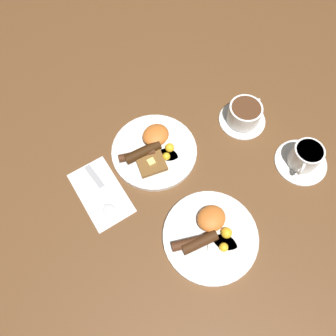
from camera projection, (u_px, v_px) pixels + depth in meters
ground_plane at (154, 152)px, 0.96m from camera, size 3.00×3.00×0.00m
breakfast_plate_near at (154, 150)px, 0.95m from camera, size 0.25×0.25×0.05m
breakfast_plate_far at (210, 235)px, 0.84m from camera, size 0.25×0.25×0.05m
teacup_near at (244, 115)px, 0.98m from camera, size 0.14×0.14×0.07m
teacup_far at (304, 158)px, 0.92m from camera, size 0.15×0.15×0.07m
napkin at (101, 193)px, 0.91m from camera, size 0.14×0.21×0.01m
knife at (102, 187)px, 0.91m from camera, size 0.02×0.18×0.01m
spoon at (106, 206)px, 0.88m from camera, size 0.03×0.17×0.01m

